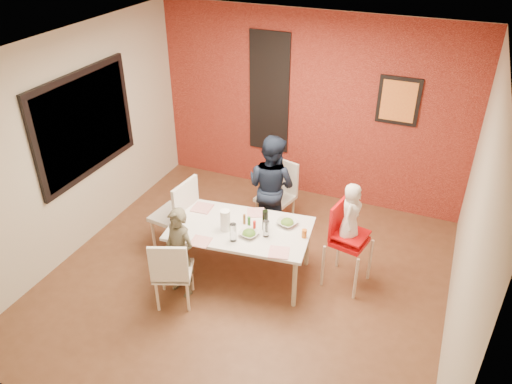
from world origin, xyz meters
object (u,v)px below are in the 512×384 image
at_px(chair_far, 279,191).
at_px(high_chair, 346,237).
at_px(child_near, 180,253).
at_px(child_far, 271,186).
at_px(chair_near, 172,270).
at_px(wine_bottle, 265,220).
at_px(dining_table, 240,232).
at_px(toddler, 351,213).
at_px(paper_towel_roll, 225,220).
at_px(chair_left, 179,212).

xyz_separation_m(chair_far, high_chair, (1.12, -0.84, 0.11)).
xyz_separation_m(child_near, child_far, (0.50, 1.49, 0.16)).
bearing_deg(chair_near, chair_far, -125.90).
relative_size(child_near, wine_bottle, 4.42).
height_order(chair_near, high_chair, high_chair).
relative_size(chair_far, child_near, 0.85).
relative_size(chair_near, wine_bottle, 3.51).
distance_m(dining_table, chair_near, 0.92).
bearing_deg(toddler, paper_towel_roll, 109.92).
distance_m(dining_table, child_near, 0.74).
relative_size(chair_left, high_chair, 0.98).
bearing_deg(child_near, chair_left, 135.76).
height_order(child_far, toddler, child_far).
bearing_deg(chair_near, paper_towel_roll, -136.82).
distance_m(high_chair, toddler, 0.34).
xyz_separation_m(child_near, wine_bottle, (0.76, 0.63, 0.24)).
distance_m(dining_table, toddler, 1.28).
xyz_separation_m(chair_left, child_far, (0.92, 0.80, 0.14)).
relative_size(toddler, wine_bottle, 2.82).
bearing_deg(chair_near, chair_left, -86.02).
bearing_deg(high_chair, chair_left, 106.59).
relative_size(dining_table, child_near, 1.54).
bearing_deg(child_far, child_near, 85.72).
relative_size(child_near, child_far, 0.78).
distance_m(chair_far, paper_towel_roll, 1.32).
relative_size(chair_left, child_near, 0.92).
distance_m(chair_near, wine_bottle, 1.17).
distance_m(chair_left, paper_towel_roll, 0.83).
distance_m(chair_near, high_chair, 1.97).
bearing_deg(dining_table, chair_near, -119.92).
distance_m(chair_left, high_chair, 2.06).
height_order(chair_far, toddler, toddler).
height_order(chair_left, wine_bottle, chair_left).
bearing_deg(chair_left, chair_far, 144.46).
xyz_separation_m(dining_table, wine_bottle, (0.28, 0.07, 0.18)).
distance_m(chair_far, child_far, 0.31).
bearing_deg(paper_towel_roll, toddler, 18.21).
height_order(chair_near, paper_towel_roll, paper_towel_roll).
relative_size(chair_far, chair_left, 0.92).
distance_m(chair_far, toddler, 1.49).
bearing_deg(paper_towel_roll, chair_near, -114.97).
xyz_separation_m(dining_table, high_chair, (1.15, 0.34, 0.02)).
relative_size(chair_left, wine_bottle, 4.08).
relative_size(chair_left, child_far, 0.72).
bearing_deg(paper_towel_roll, high_chair, 18.95).
bearing_deg(chair_far, dining_table, -77.98).
relative_size(chair_far, toddler, 1.32).
bearing_deg(chair_left, dining_table, 88.00).
bearing_deg(child_far, chair_near, 88.99).
xyz_separation_m(chair_near, toddler, (1.64, 1.12, 0.48)).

